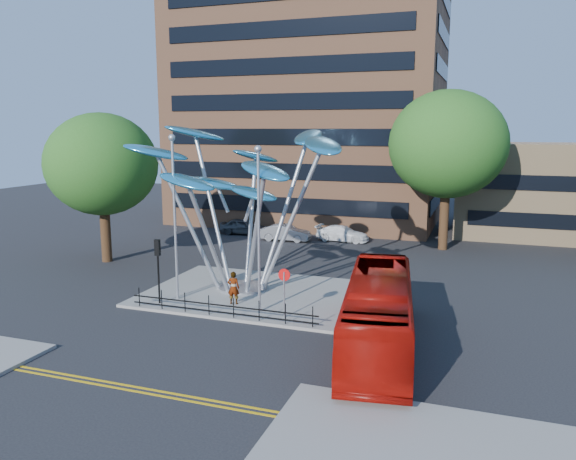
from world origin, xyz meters
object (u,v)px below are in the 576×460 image
at_px(street_lamp_left, 174,203).
at_px(parked_car_mid, 285,233).
at_px(tree_right, 448,145).
at_px(tree_left, 102,165).
at_px(parked_car_right, 342,233).
at_px(no_entry_sign_island, 284,285).
at_px(pedestrian, 233,288).
at_px(traffic_light_island, 158,258).
at_px(parked_car_left, 243,226).
at_px(red_bus, 379,313).
at_px(street_lamp_right, 259,215).
at_px(leaf_sculpture, 241,171).

bearing_deg(street_lamp_left, parked_car_mid, 90.33).
height_order(tree_right, tree_left, tree_right).
xyz_separation_m(street_lamp_left, parked_car_right, (4.40, 19.03, -4.72)).
bearing_deg(tree_right, parked_car_mid, -175.66).
relative_size(no_entry_sign_island, pedestrian, 1.40).
xyz_separation_m(traffic_light_island, parked_car_right, (4.90, 20.03, -1.98)).
relative_size(tree_left, parked_car_left, 2.50).
height_order(tree_left, traffic_light_island, tree_left).
distance_m(no_entry_sign_island, red_bus, 5.31).
distance_m(street_lamp_left, parked_car_right, 20.10).
relative_size(tree_left, no_entry_sign_island, 4.21).
distance_m(tree_left, parked_car_mid, 15.74).
relative_size(tree_left, traffic_light_island, 3.01).
relative_size(street_lamp_right, parked_car_right, 1.89).
distance_m(tree_right, red_bus, 22.40).
bearing_deg(parked_car_mid, red_bus, -154.45).
bearing_deg(street_lamp_left, parked_car_left, 103.59).
height_order(leaf_sculpture, street_lamp_right, leaf_sculpture).
height_order(tree_right, street_lamp_right, tree_right).
bearing_deg(parked_car_left, traffic_light_island, -174.27).
bearing_deg(no_entry_sign_island, parked_car_left, 119.02).
height_order(street_lamp_right, parked_car_mid, street_lamp_right).
xyz_separation_m(no_entry_sign_island, red_bus, (4.94, -1.93, -0.24)).
xyz_separation_m(tree_left, parked_car_mid, (9.40, 11.04, -6.11)).
relative_size(tree_left, leaf_sculpture, 0.81).
relative_size(street_lamp_left, parked_car_mid, 2.12).
xyz_separation_m(leaf_sculpture, red_bus, (9.01, -6.10, -5.30)).
distance_m(tree_left, pedestrian, 15.36).
height_order(traffic_light_island, parked_car_right, traffic_light_island).
bearing_deg(red_bus, leaf_sculpture, 137.44).
relative_size(street_lamp_right, red_bus, 0.73).
relative_size(red_bus, parked_car_left, 2.74).
bearing_deg(parked_car_left, tree_right, -97.61).
relative_size(tree_right, no_entry_sign_island, 4.94).
height_order(no_entry_sign_island, parked_car_right, no_entry_sign_island).
xyz_separation_m(street_lamp_left, no_entry_sign_island, (6.50, -0.98, -3.54)).
bearing_deg(red_bus, street_lamp_right, 150.96).
bearing_deg(tree_right, leaf_sculpture, -123.31).
distance_m(street_lamp_right, no_entry_sign_island, 3.64).
height_order(parked_car_left, parked_car_right, parked_car_left).
bearing_deg(parked_car_right, no_entry_sign_island, -170.30).
distance_m(tree_left, street_lamp_right, 16.19).
bearing_deg(no_entry_sign_island, street_lamp_right, 162.13).
relative_size(traffic_light_island, parked_car_left, 0.83).
bearing_deg(parked_car_mid, leaf_sculpture, -173.88).
height_order(no_entry_sign_island, pedestrian, no_entry_sign_island).
xyz_separation_m(tree_right, traffic_light_island, (-13.00, -19.50, -5.42)).
distance_m(street_lamp_left, pedestrian, 5.42).
bearing_deg(parked_car_left, no_entry_sign_island, -156.82).
distance_m(tree_left, parked_car_left, 14.77).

